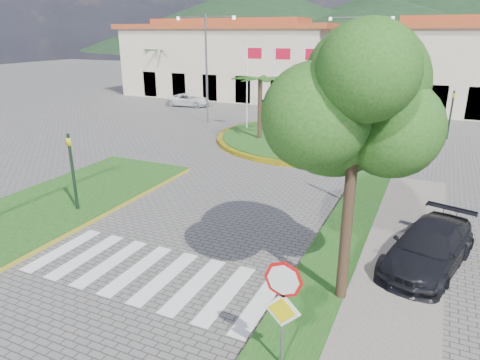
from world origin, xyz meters
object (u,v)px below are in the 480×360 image
at_px(roundabout_island, 313,138).
at_px(stop_sign, 283,299).
at_px(white_van, 189,100).
at_px(car_dark_b, 394,116).
at_px(car_dark_a, 274,100).
at_px(deciduous_tree, 357,107).
at_px(car_side_right, 429,248).

height_order(roundabout_island, stop_sign, roundabout_island).
relative_size(white_van, car_dark_b, 1.20).
xyz_separation_m(stop_sign, car_dark_a, (-12.14, 31.91, -1.20)).
distance_m(white_van, car_dark_a, 8.12).
bearing_deg(car_dark_a, roundabout_island, -130.82).
bearing_deg(car_dark_b, car_dark_a, 66.35).
relative_size(roundabout_island, car_dark_a, 3.64).
bearing_deg(roundabout_island, deciduous_tree, -72.09).
distance_m(car_dark_b, car_side_right, 22.41).
bearing_deg(deciduous_tree, roundabout_island, 107.91).
xyz_separation_m(car_dark_b, car_side_right, (3.31, -22.17, 0.08)).
bearing_deg(deciduous_tree, stop_sign, -101.18).
distance_m(roundabout_island, car_side_right, 16.03).
relative_size(car_dark_b, car_side_right, 0.77).
distance_m(stop_sign, car_side_right, 6.52).
bearing_deg(car_dark_b, deciduous_tree, 178.08).
relative_size(roundabout_island, car_dark_b, 3.60).
relative_size(deciduous_tree, white_van, 1.61).
height_order(roundabout_island, car_dark_b, roundabout_island).
relative_size(car_dark_a, car_dark_b, 0.99).
relative_size(stop_sign, white_van, 0.63).
xyz_separation_m(deciduous_tree, car_side_right, (2.00, 2.83, -4.51)).
bearing_deg(stop_sign, deciduous_tree, 78.82).
height_order(car_dark_b, car_side_right, car_side_right).
height_order(stop_sign, car_side_right, stop_sign).
height_order(deciduous_tree, white_van, deciduous_tree).
bearing_deg(car_side_right, white_van, 149.11).
distance_m(deciduous_tree, car_dark_a, 31.89).
xyz_separation_m(deciduous_tree, car_dark_b, (-1.31, 25.00, -4.59)).
height_order(white_van, car_dark_a, car_dark_a).
distance_m(car_dark_a, car_dark_b, 12.06).
relative_size(car_dark_a, car_side_right, 0.76).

